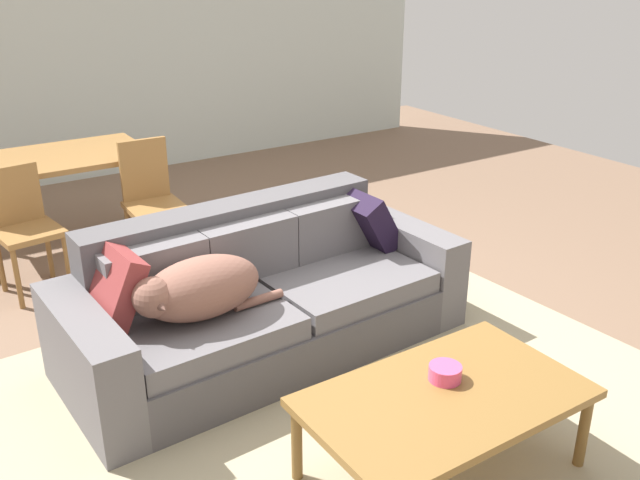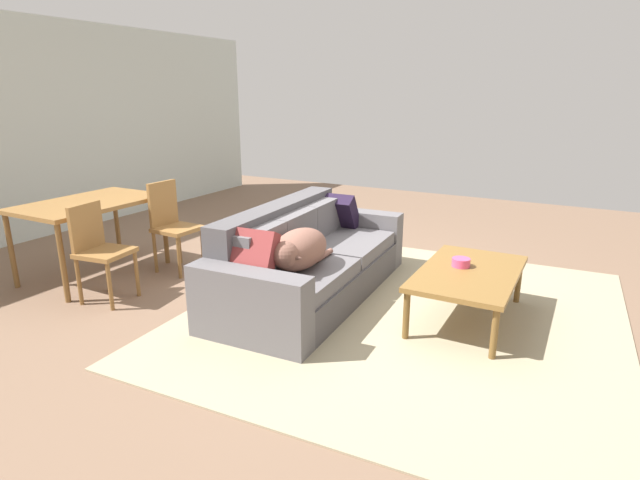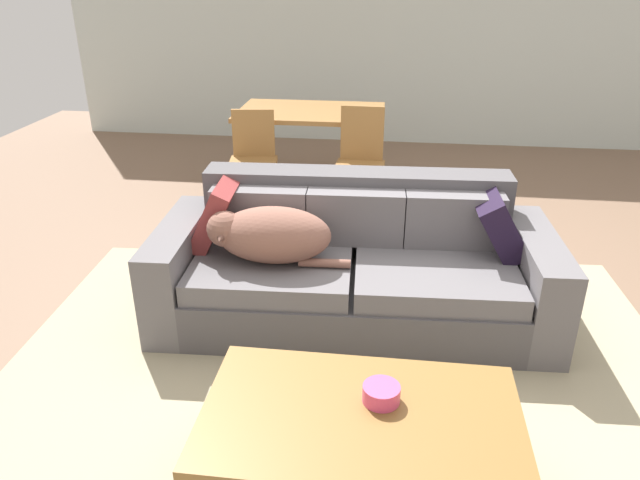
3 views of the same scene
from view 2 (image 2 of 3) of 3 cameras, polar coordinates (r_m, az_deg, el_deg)
name	(u,v)px [view 2 (image 2 of 3)]	position (r m, az deg, el deg)	size (l,w,h in m)	color
ground_plane	(321,283)	(5.02, 0.07, -4.88)	(10.00, 10.00, 0.00)	#7B5E49
back_partition	(43,129)	(7.48, -28.58, 10.83)	(8.00, 0.12, 2.70)	silver
area_rug	(405,313)	(4.42, 9.51, -8.09)	(3.64, 3.40, 0.01)	tan
couch	(307,262)	(4.67, -1.45, -2.48)	(2.38, 1.08, 0.82)	#504D50
dog_on_left_cushion	(299,250)	(4.10, -2.42, -1.09)	(0.83, 0.40, 0.32)	#845749
throw_pillow_by_left_arm	(249,256)	(3.91, -7.94, -1.81)	(0.11, 0.41, 0.41)	maroon
throw_pillow_by_right_arm	(339,212)	(5.36, 2.12, 3.14)	(0.15, 0.37, 0.37)	black
coffee_table	(469,275)	(4.29, 16.29, -3.82)	(1.24, 0.74, 0.43)	brown
bowl_on_coffee_table	(461,262)	(4.35, 15.48, -2.42)	(0.15, 0.15, 0.07)	#EA4C7F
dining_table	(89,208)	(5.57, -24.40, 3.24)	(1.33, 0.85, 0.77)	olive
dining_chair_near_left	(99,247)	(4.90, -23.51, -0.70)	(0.45, 0.45, 0.88)	olive
dining_chair_near_right	(172,222)	(5.49, -16.24, 1.95)	(0.41, 0.41, 0.93)	olive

